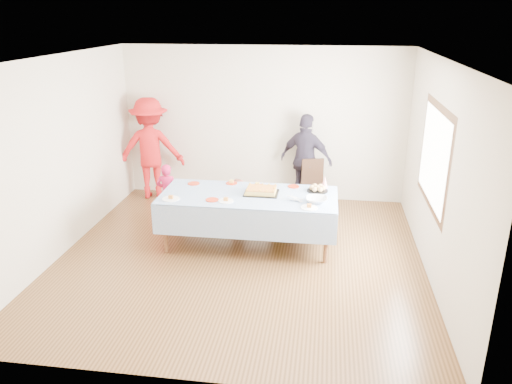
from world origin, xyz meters
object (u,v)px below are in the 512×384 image
Objects in this scene: party_table at (249,198)px; birthday_cake at (261,191)px; adult_left at (151,148)px; dining_chair at (314,182)px.

birthday_cake is at bearing 22.37° from party_table.
adult_left reaches higher than party_table.
dining_chair is 0.48× the size of adult_left.
party_table is at bearing -157.63° from birthday_cake.
dining_chair reaches higher than party_table.
dining_chair is at bearing 60.02° from party_table.
adult_left is at bearing 158.04° from dining_chair.
adult_left is (-2.24, 1.70, 0.09)m from birthday_cake.
party_table is 2.72m from adult_left.
party_table is 1.37× the size of adult_left.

